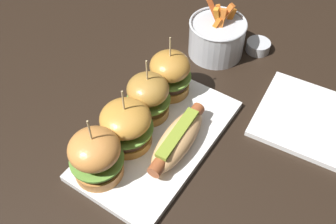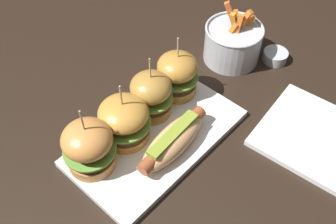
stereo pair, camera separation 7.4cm
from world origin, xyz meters
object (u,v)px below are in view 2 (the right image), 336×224
object	(u,v)px
slider_far_right	(177,74)
side_plate	(313,135)
slider_center_left	(124,120)
fries_bucket	(233,42)
sauce_ramekin	(275,56)
platter_main	(156,137)
slider_center_right	(151,94)
slider_far_left	(89,146)
hot_dog	(173,140)

from	to	relation	value
slider_far_right	side_plate	bearing A→B (deg)	-70.86
slider_center_left	fries_bucket	distance (m)	0.34
slider_far_right	sauce_ramekin	world-z (taller)	slider_far_right
platter_main	slider_center_left	world-z (taller)	slider_center_left
platter_main	slider_center_right	world-z (taller)	slider_center_right
slider_far_left	fries_bucket	size ratio (longest dim) A/B	1.03
slider_center_left	slider_far_right	size ratio (longest dim) A/B	0.96
hot_dog	slider_far_right	size ratio (longest dim) A/B	1.25
sauce_ramekin	slider_far_right	bearing A→B (deg)	158.48
slider_far_left	hot_dog	bearing A→B (deg)	-35.18
slider_center_right	slider_far_right	distance (m)	0.08
fries_bucket	sauce_ramekin	bearing A→B (deg)	-52.94
platter_main	slider_far_right	world-z (taller)	slider_far_right
slider_far_right	sauce_ramekin	bearing A→B (deg)	-21.52
platter_main	fries_bucket	xyz separation A→B (m)	(0.30, 0.04, 0.04)
slider_far_left	slider_center_left	size ratio (longest dim) A/B	1.05
sauce_ramekin	slider_center_left	bearing A→B (deg)	167.61
slider_far_right	side_plate	distance (m)	0.30
sauce_ramekin	side_plate	distance (m)	0.23
slider_center_right	platter_main	bearing A→B (deg)	-128.90
slider_center_right	sauce_ramekin	size ratio (longest dim) A/B	2.46
hot_dog	slider_far_right	xyz separation A→B (m)	(0.12, 0.09, 0.02)
hot_dog	sauce_ramekin	bearing A→B (deg)	-0.05
slider_far_right	side_plate	world-z (taller)	slider_far_right
fries_bucket	slider_far_left	bearing A→B (deg)	179.29
slider_far_left	sauce_ramekin	distance (m)	0.49
slider_center_left	fries_bucket	world-z (taller)	slider_center_left
slider_center_left	fries_bucket	size ratio (longest dim) A/B	0.98
slider_center_right	side_plate	bearing A→B (deg)	-57.86
platter_main	sauce_ramekin	size ratio (longest dim) A/B	6.01
hot_dog	slider_center_right	xyz separation A→B (m)	(0.04, 0.09, 0.02)
hot_dog	slider_center_right	bearing A→B (deg)	66.75
slider_far_right	slider_center_left	bearing A→B (deg)	-177.22
slider_far_left	side_plate	world-z (taller)	slider_far_left
platter_main	sauce_ramekin	bearing A→B (deg)	-7.06
sauce_ramekin	slider_far_left	bearing A→B (deg)	169.72
slider_far_left	sauce_ramekin	world-z (taller)	slider_far_left
platter_main	hot_dog	distance (m)	0.05
hot_dog	slider_center_right	distance (m)	0.11
slider_far_left	fries_bucket	world-z (taller)	slider_far_left
hot_dog	slider_center_right	world-z (taller)	slider_center_right
fries_bucket	hot_dog	bearing A→B (deg)	-164.55
slider_far_left	slider_center_right	size ratio (longest dim) A/B	1.02
sauce_ramekin	side_plate	bearing A→B (deg)	-129.08
slider_far_left	slider_far_right	world-z (taller)	slider_far_left
fries_bucket	platter_main	bearing A→B (deg)	-172.72
platter_main	side_plate	distance (m)	0.31
platter_main	hot_dog	world-z (taller)	hot_dog
hot_dog	side_plate	xyz separation A→B (m)	(0.21, -0.18, -0.03)
slider_center_left	side_plate	xyz separation A→B (m)	(0.25, -0.27, -0.05)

